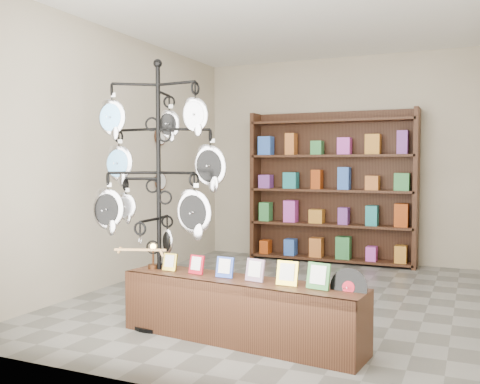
% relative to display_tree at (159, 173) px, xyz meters
% --- Properties ---
extents(ground, '(5.00, 5.00, 0.00)m').
position_rel_display_tree_xyz_m(ground, '(0.62, 1.37, -1.35)').
color(ground, slate).
rests_on(ground, ground).
extents(room_envelope, '(5.00, 5.00, 5.00)m').
position_rel_display_tree_xyz_m(room_envelope, '(0.62, 1.37, 0.50)').
color(room_envelope, '#B7AB93').
rests_on(room_envelope, ground).
extents(display_tree, '(1.21, 1.19, 2.34)m').
position_rel_display_tree_xyz_m(display_tree, '(0.00, 0.00, 0.00)').
color(display_tree, black).
rests_on(display_tree, ground).
extents(front_shelf, '(2.09, 0.65, 0.73)m').
position_rel_display_tree_xyz_m(front_shelf, '(0.82, -0.10, -1.10)').
color(front_shelf, black).
rests_on(front_shelf, ground).
extents(back_shelving, '(2.42, 0.36, 2.20)m').
position_rel_display_tree_xyz_m(back_shelving, '(0.62, 3.66, -0.32)').
color(back_shelving, black).
rests_on(back_shelving, ground).
extents(wall_clocks, '(0.03, 0.24, 0.84)m').
position_rel_display_tree_xyz_m(wall_clocks, '(-1.35, 2.17, 0.15)').
color(wall_clocks, black).
rests_on(wall_clocks, ground).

